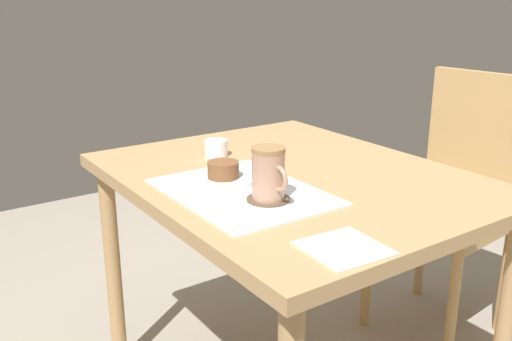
# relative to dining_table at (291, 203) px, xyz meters

# --- Properties ---
(dining_table) EXTENTS (1.04, 0.83, 0.75)m
(dining_table) POSITION_rel_dining_table_xyz_m (0.00, 0.00, 0.00)
(dining_table) COLOR tan
(dining_table) RESTS_ON ground_plane
(wooden_chair) EXTENTS (0.46, 0.46, 0.95)m
(wooden_chair) POSITION_rel_dining_table_xyz_m (-0.02, 0.78, -0.14)
(wooden_chair) COLOR tan
(wooden_chair) RESTS_ON ground_plane
(placemat) EXTENTS (0.44, 0.33, 0.00)m
(placemat) POSITION_rel_dining_table_xyz_m (0.05, -0.19, 0.09)
(placemat) COLOR white
(placemat) RESTS_ON dining_table
(pastry_plate) EXTENTS (0.16, 0.16, 0.01)m
(pastry_plate) POSITION_rel_dining_table_xyz_m (-0.03, -0.20, 0.10)
(pastry_plate) COLOR silver
(pastry_plate) RESTS_ON placemat
(pastry) EXTENTS (0.08, 0.08, 0.04)m
(pastry) POSITION_rel_dining_table_xyz_m (-0.03, -0.20, 0.12)
(pastry) COLOR brown
(pastry) RESTS_ON pastry_plate
(coffee_coaster) EXTENTS (0.10, 0.10, 0.00)m
(coffee_coaster) POSITION_rel_dining_table_xyz_m (0.14, -0.18, 0.09)
(coffee_coaster) COLOR brown
(coffee_coaster) RESTS_ON placemat
(coffee_mug) EXTENTS (0.11, 0.08, 0.13)m
(coffee_mug) POSITION_rel_dining_table_xyz_m (0.14, -0.18, 0.16)
(coffee_mug) COLOR tan
(coffee_mug) RESTS_ON coffee_coaster
(teaspoon) EXTENTS (0.13, 0.04, 0.01)m
(teaspoon) POSITION_rel_dining_table_xyz_m (-0.00, -0.32, 0.10)
(teaspoon) COLOR silver
(teaspoon) RESTS_ON placemat
(paper_napkin) EXTENTS (0.16, 0.16, 0.00)m
(paper_napkin) POSITION_rel_dining_table_xyz_m (0.44, -0.21, 0.09)
(paper_napkin) COLOR silver
(paper_napkin) RESTS_ON dining_table
(sugar_bowl) EXTENTS (0.07, 0.07, 0.05)m
(sugar_bowl) POSITION_rel_dining_table_xyz_m (-0.27, -0.08, 0.11)
(sugar_bowl) COLOR white
(sugar_bowl) RESTS_ON dining_table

